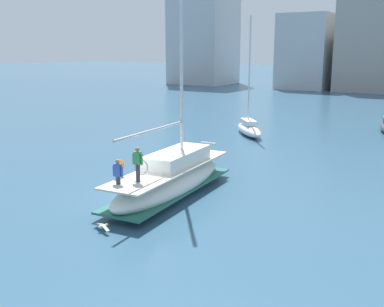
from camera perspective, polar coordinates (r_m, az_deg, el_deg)
ground_plane at (r=23.10m, az=-5.95°, el=-5.47°), size 400.00×400.00×0.00m
main_sailboat at (r=23.13m, az=-2.59°, el=-3.05°), size 3.29×9.78×12.07m
moored_catamaran at (r=39.87m, az=7.09°, el=3.17°), size 4.73×5.14×9.96m
seagull at (r=19.17m, az=-10.99°, el=-8.82°), size 1.04×0.54×0.17m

